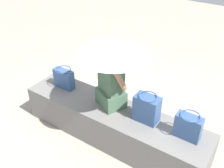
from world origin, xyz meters
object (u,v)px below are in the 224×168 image
Objects in this scene: parasol at (113,46)px; handbag_black at (64,78)px; tote_bag_canvas at (188,127)px; shoulder_bag_spare at (147,108)px; person_seated at (111,79)px.

parasol reaches higher than handbag_black.
tote_bag_canvas reaches higher than handbag_black.
tote_bag_canvas is at bearing -0.74° from shoulder_bag_spare.
person_seated reaches higher than handbag_black.
shoulder_bag_spare is (1.29, 0.02, 0.02)m from handbag_black.
parasol is 2.82× the size of shoulder_bag_spare.
person_seated is at bearing 178.06° from shoulder_bag_spare.
parasol reaches higher than tote_bag_canvas.
handbag_black is at bearing -179.21° from shoulder_bag_spare.
tote_bag_canvas is (0.95, 0.04, -0.71)m from parasol.
parasol is at bearing -40.22° from person_seated.
parasol reaches higher than person_seated.
handbag_black is at bearing -179.64° from tote_bag_canvas.
shoulder_bag_spare is at bearing 5.59° from parasol.
shoulder_bag_spare is (-0.51, 0.01, 0.02)m from tote_bag_canvas.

